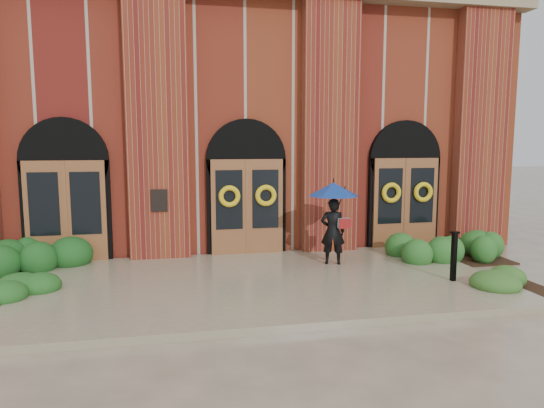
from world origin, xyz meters
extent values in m
plane|color=gray|center=(0.00, 0.00, 0.00)|extent=(90.00, 90.00, 0.00)
cube|color=gray|center=(0.00, 0.15, 0.07)|extent=(10.00, 5.30, 0.15)
cube|color=maroon|center=(0.00, 8.90, 3.50)|extent=(16.00, 12.00, 7.00)
cube|color=black|center=(-2.25, 2.47, 1.65)|extent=(0.40, 0.05, 0.55)
cube|color=maroon|center=(-2.25, 2.73, 3.50)|extent=(1.50, 0.45, 7.00)
cube|color=maroon|center=(2.25, 2.73, 3.50)|extent=(1.50, 0.45, 7.00)
cube|color=maroon|center=(6.75, 2.73, 3.50)|extent=(1.50, 0.45, 7.00)
cube|color=brown|center=(-4.50, 2.71, 1.40)|extent=(1.90, 0.10, 2.50)
cylinder|color=black|center=(-4.50, 2.85, 2.65)|extent=(2.10, 0.22, 2.10)
cube|color=brown|center=(0.00, 2.71, 1.40)|extent=(1.90, 0.10, 2.50)
cylinder|color=black|center=(0.00, 2.85, 2.65)|extent=(2.10, 0.22, 2.10)
cube|color=brown|center=(4.50, 2.71, 1.40)|extent=(1.90, 0.10, 2.50)
cylinder|color=black|center=(4.50, 2.85, 2.65)|extent=(2.10, 0.22, 2.10)
torus|color=yellow|center=(-0.48, 2.59, 1.70)|extent=(0.57, 0.13, 0.57)
torus|color=yellow|center=(0.48, 2.59, 1.70)|extent=(0.57, 0.13, 0.57)
torus|color=yellow|center=(4.02, 2.59, 1.70)|extent=(0.57, 0.13, 0.57)
torus|color=yellow|center=(4.98, 2.59, 1.70)|extent=(0.57, 0.13, 0.57)
imported|color=black|center=(1.86, 1.17, 0.95)|extent=(0.67, 0.54, 1.60)
cone|color=navy|center=(1.86, 1.17, 1.98)|extent=(1.55, 1.55, 0.32)
cylinder|color=black|center=(1.91, 1.12, 1.54)|extent=(0.02, 0.02, 0.54)
cube|color=#A7A9AC|center=(2.09, 1.04, 1.17)|extent=(0.33, 0.23, 0.24)
cube|color=maroon|center=(2.09, 0.96, 1.17)|extent=(0.29, 0.11, 0.24)
cube|color=black|center=(3.92, -0.73, 0.66)|extent=(0.11, 0.11, 1.03)
cube|color=black|center=(3.92, -0.73, 1.20)|extent=(0.17, 0.17, 0.04)
ellipsoid|color=#184919|center=(-5.20, 2.20, 0.39)|extent=(3.01, 1.20, 0.77)
ellipsoid|color=#23561E|center=(5.20, 1.31, 0.35)|extent=(2.70, 1.08, 0.69)
ellipsoid|color=#1E4F1B|center=(-5.10, 0.00, 0.23)|extent=(1.32, 1.13, 0.47)
ellipsoid|color=#2E581F|center=(5.10, -1.26, 0.23)|extent=(1.29, 1.11, 0.46)
camera|label=1|loc=(-1.86, -9.83, 3.09)|focal=32.00mm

